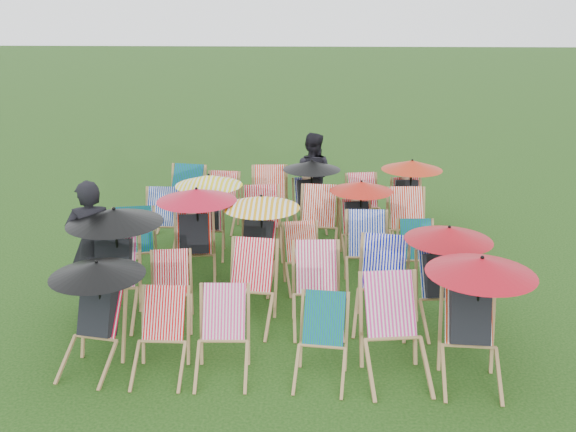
{
  "coord_description": "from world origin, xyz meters",
  "views": [
    {
      "loc": [
        0.43,
        -8.22,
        3.79
      ],
      "look_at": [
        0.06,
        0.36,
        0.9
      ],
      "focal_mm": 40.0,
      "sensor_mm": 36.0,
      "label": 1
    }
  ],
  "objects_px": {
    "person_rear": "(312,176)",
    "deckchair_0": "(94,314)",
    "deckchair_5": "(474,318)",
    "deckchair_29": "(408,195)",
    "person_left": "(92,245)"
  },
  "relations": [
    {
      "from": "deckchair_5",
      "to": "deckchair_29",
      "type": "height_order",
      "value": "deckchair_5"
    },
    {
      "from": "person_rear",
      "to": "deckchair_5",
      "type": "bearing_deg",
      "value": 123.79
    },
    {
      "from": "deckchair_5",
      "to": "person_rear",
      "type": "distance_m",
      "value": 5.45
    },
    {
      "from": "deckchair_0",
      "to": "deckchair_29",
      "type": "distance_m",
      "value": 6.01
    },
    {
      "from": "deckchair_5",
      "to": "person_left",
      "type": "bearing_deg",
      "value": 165.06
    },
    {
      "from": "deckchair_5",
      "to": "deckchair_0",
      "type": "bearing_deg",
      "value": -177.5
    },
    {
      "from": "deckchair_29",
      "to": "person_left",
      "type": "relative_size",
      "value": 0.72
    },
    {
      "from": "deckchair_0",
      "to": "deckchair_5",
      "type": "relative_size",
      "value": 0.9
    },
    {
      "from": "person_rear",
      "to": "deckchair_0",
      "type": "bearing_deg",
      "value": 81.48
    },
    {
      "from": "deckchair_5",
      "to": "deckchair_29",
      "type": "distance_m",
      "value": 4.6
    },
    {
      "from": "person_left",
      "to": "person_rear",
      "type": "relative_size",
      "value": 1.07
    },
    {
      "from": "deckchair_29",
      "to": "person_left",
      "type": "xyz_separation_m",
      "value": [
        -4.41,
        -3.12,
        0.21
      ]
    },
    {
      "from": "deckchair_29",
      "to": "person_left",
      "type": "bearing_deg",
      "value": -143.89
    },
    {
      "from": "person_rear",
      "to": "deckchair_29",
      "type": "bearing_deg",
      "value": 176.59
    },
    {
      "from": "deckchair_29",
      "to": "person_rear",
      "type": "relative_size",
      "value": 0.77
    }
  ]
}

